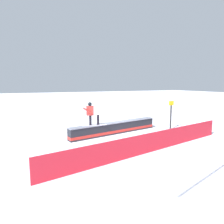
{
  "coord_description": "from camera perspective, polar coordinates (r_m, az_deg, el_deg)",
  "views": [
    {
      "loc": [
        5.46,
        11.25,
        3.2
      ],
      "look_at": [
        0.76,
        1.14,
        1.59
      ],
      "focal_mm": 32.12,
      "sensor_mm": 36.0,
      "label": 1
    }
  ],
  "objects": [
    {
      "name": "ground_plane",
      "position": [
        12.91,
        0.92,
        -6.11
      ],
      "size": [
        120.0,
        120.0,
        0.0
      ],
      "primitive_type": "plane",
      "color": "white"
    },
    {
      "name": "grind_box",
      "position": [
        12.83,
        0.92,
        -4.67
      ],
      "size": [
        6.31,
        1.71,
        0.73
      ],
      "color": "#22252C",
      "rests_on": "ground_plane"
    },
    {
      "name": "safety_fence",
      "position": [
        9.61,
        11.04,
        -8.48
      ],
      "size": [
        10.6,
        2.06,
        0.92
      ],
      "primitive_type": "cube",
      "rotation": [
        0.0,
        0.0,
        0.19
      ],
      "color": "red",
      "rests_on": "ground_plane"
    },
    {
      "name": "snowboarder",
      "position": [
        11.76,
        -5.96,
        -0.28
      ],
      "size": [
        1.51,
        0.57,
        1.37
      ],
      "color": "silver",
      "rests_on": "grind_box"
    },
    {
      "name": "trail_marker",
      "position": [
        14.42,
        16.41,
        -0.62
      ],
      "size": [
        0.4,
        0.1,
        1.98
      ],
      "color": "#262628",
      "rests_on": "ground_plane"
    }
  ]
}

